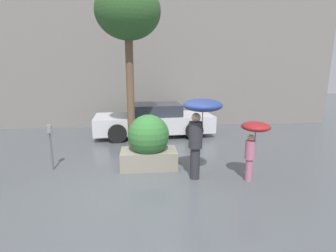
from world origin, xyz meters
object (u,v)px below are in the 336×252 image
(planter_box, at_px, (149,143))
(street_tree, at_px, (128,14))
(person_adult, at_px, (200,118))
(parked_car_near, at_px, (154,120))
(person_child, at_px, (254,136))
(parking_meter, at_px, (50,138))

(planter_box, bearing_deg, street_tree, 110.52)
(person_adult, relative_size, parked_car_near, 0.42)
(person_child, relative_size, street_tree, 0.28)
(person_child, height_order, parked_car_near, person_child)
(planter_box, distance_m, person_adult, 1.64)
(person_adult, height_order, street_tree, street_tree)
(person_adult, xyz_separation_m, parked_car_near, (-0.89, 4.25, -0.88))
(parking_meter, bearing_deg, person_child, -13.09)
(person_adult, relative_size, person_child, 1.36)
(person_child, distance_m, street_tree, 4.77)
(person_adult, distance_m, street_tree, 3.77)
(parked_car_near, xyz_separation_m, parking_meter, (-2.78, -3.34, 0.27))
(person_adult, bearing_deg, planter_box, 161.38)
(person_child, height_order, parking_meter, person_child)
(planter_box, distance_m, parking_meter, 2.50)
(planter_box, bearing_deg, parking_meter, 178.25)
(planter_box, xyz_separation_m, person_child, (2.37, -1.06, 0.41))
(person_child, bearing_deg, parked_car_near, 108.07)
(person_child, bearing_deg, person_adult, 162.91)
(person_child, relative_size, parked_car_near, 0.31)
(planter_box, distance_m, parked_car_near, 3.42)
(parked_car_near, height_order, street_tree, street_tree)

